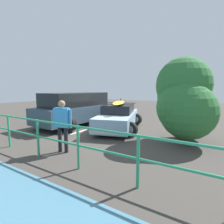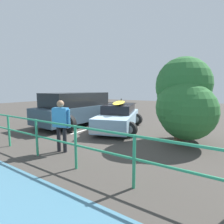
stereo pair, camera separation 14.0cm
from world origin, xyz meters
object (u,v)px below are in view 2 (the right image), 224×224
at_px(sedan_car, 118,117).
at_px(person_bystander, 61,121).
at_px(bush_near_left, 183,101).
at_px(suv_car, 77,108).

distance_m(sedan_car, person_bystander, 3.92).
xyz_separation_m(person_bystander, bush_near_left, (-3.08, -3.29, 0.59)).
bearing_deg(suv_car, sedan_car, -171.28).
xyz_separation_m(suv_car, person_bystander, (-2.71, 3.50, 0.06)).
distance_m(suv_car, person_bystander, 4.43).
xyz_separation_m(sedan_car, bush_near_left, (-3.23, 0.61, 1.00)).
bearing_deg(bush_near_left, sedan_car, -10.65).
bearing_deg(sedan_car, person_bystander, 92.18).
height_order(suv_car, person_bystander, suv_car).
relative_size(sedan_car, bush_near_left, 1.36).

